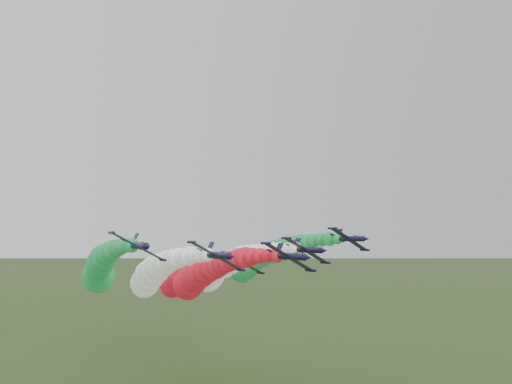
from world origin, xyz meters
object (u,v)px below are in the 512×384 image
jet_lead (200,276)px  jet_inner_left (153,275)px  jet_outer_left (100,269)px  jet_trail (181,277)px  jet_outer_right (257,261)px  jet_inner_right (220,270)px

jet_lead → jet_inner_left: jet_inner_left is taller
jet_outer_left → jet_trail: 28.25m
jet_lead → jet_outer_right: bearing=29.9°
jet_outer_left → jet_trail: (25.23, 12.11, -3.89)m
jet_outer_left → jet_outer_right: (43.54, 0.96, 0.80)m
jet_outer_right → jet_inner_right: bearing=-154.1°
jet_lead → jet_trail: (4.80, 24.45, -2.19)m
jet_lead → jet_trail: size_ratio=1.00×
jet_inner_right → jet_outer_left: bearing=167.2°
jet_inner_left → jet_trail: bearing=54.0°
jet_inner_left → jet_outer_left: bearing=137.2°
jet_lead → jet_inner_left: 11.10m
jet_inner_right → jet_outer_right: bearing=25.9°
jet_lead → jet_outer_left: (-20.43, 12.34, 1.70)m
jet_lead → jet_inner_right: bearing=36.9°
jet_outer_left → jet_lead: bearing=-31.1°
jet_outer_right → jet_trail: bearing=148.7°
jet_inner_left → jet_trail: size_ratio=0.99×
jet_inner_right → jet_outer_right: 17.02m
jet_lead → jet_inner_right: (7.88, 5.92, 0.84)m
jet_inner_left → jet_outer_right: size_ratio=0.99×
jet_lead → jet_outer_right: size_ratio=1.00×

